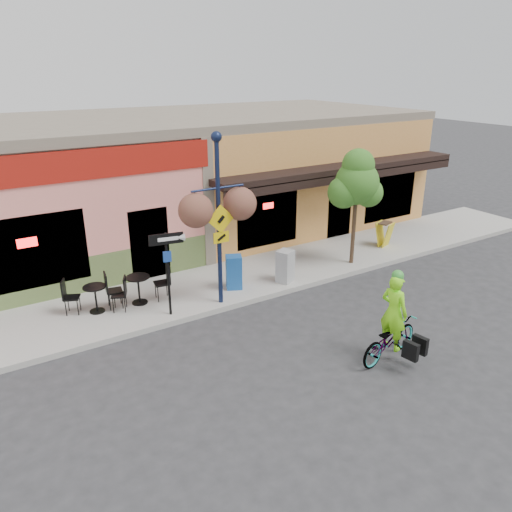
# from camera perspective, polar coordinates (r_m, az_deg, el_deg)

# --- Properties ---
(ground) EXTENTS (90.00, 90.00, 0.00)m
(ground) POSITION_cam_1_polar(r_m,az_deg,el_deg) (14.17, 4.81, -5.07)
(ground) COLOR #2D2D30
(ground) RESTS_ON ground
(sidewalk) EXTENTS (24.00, 3.00, 0.15)m
(sidewalk) POSITION_cam_1_polar(r_m,az_deg,el_deg) (15.63, 0.45, -2.10)
(sidewalk) COLOR #9E9B93
(sidewalk) RESTS_ON ground
(curb) EXTENTS (24.00, 0.12, 0.15)m
(curb) POSITION_cam_1_polar(r_m,az_deg,el_deg) (14.53, 3.53, -4.00)
(curb) COLOR #A8A59E
(curb) RESTS_ON ground
(building) EXTENTS (18.20, 8.20, 4.50)m
(building) POSITION_cam_1_polar(r_m,az_deg,el_deg) (19.64, -8.29, 9.18)
(building) COLOR #F7877A
(building) RESTS_ON ground
(bicycle) EXTENTS (1.93, 0.94, 0.97)m
(bicycle) POSITION_cam_1_polar(r_m,az_deg,el_deg) (11.69, 14.99, -9.11)
(bicycle) COLOR maroon
(bicycle) RESTS_ON ground
(cyclist_rider) EXTENTS (0.52, 0.71, 1.78)m
(cyclist_rider) POSITION_cam_1_polar(r_m,az_deg,el_deg) (11.53, 15.35, -7.31)
(cyclist_rider) COLOR #88FF1A
(cyclist_rider) RESTS_ON ground
(lamp_post) EXTENTS (1.47, 0.60, 4.58)m
(lamp_post) POSITION_cam_1_polar(r_m,az_deg,el_deg) (12.88, -4.28, 3.94)
(lamp_post) COLOR #131D3D
(lamp_post) RESTS_ON sidewalk
(one_way_sign) EXTENTS (0.87, 0.34, 2.23)m
(one_way_sign) POSITION_cam_1_polar(r_m,az_deg,el_deg) (12.77, -10.01, -2.12)
(one_way_sign) COLOR black
(one_way_sign) RESTS_ON sidewalk
(cafe_set_left) EXTENTS (1.77, 1.37, 0.95)m
(cafe_set_left) POSITION_cam_1_polar(r_m,az_deg,el_deg) (13.63, -17.89, -4.29)
(cafe_set_left) COLOR black
(cafe_set_left) RESTS_ON sidewalk
(cafe_set_right) EXTENTS (1.81, 1.10, 1.02)m
(cafe_set_right) POSITION_cam_1_polar(r_m,az_deg,el_deg) (13.79, -13.29, -3.34)
(cafe_set_right) COLOR black
(cafe_set_right) RESTS_ON sidewalk
(newspaper_box_blue) EXTENTS (0.57, 0.54, 0.99)m
(newspaper_box_blue) POSITION_cam_1_polar(r_m,az_deg,el_deg) (14.34, -2.54, -1.85)
(newspaper_box_blue) COLOR #1A52A0
(newspaper_box_blue) RESTS_ON sidewalk
(newspaper_box_grey) EXTENTS (0.58, 0.56, 0.98)m
(newspaper_box_grey) POSITION_cam_1_polar(r_m,az_deg,el_deg) (14.78, 3.35, -1.17)
(newspaper_box_grey) COLOR #A4A4A4
(newspaper_box_grey) RESTS_ON sidewalk
(street_tree) EXTENTS (1.60, 1.60, 3.75)m
(street_tree) POSITION_cam_1_polar(r_m,az_deg,el_deg) (16.06, 11.27, 5.50)
(street_tree) COLOR #3D7A26
(street_tree) RESTS_ON sidewalk
(sandwich_board) EXTENTS (0.63, 0.55, 0.88)m
(sandwich_board) POSITION_cam_1_polar(r_m,az_deg,el_deg) (18.22, 14.90, 2.33)
(sandwich_board) COLOR yellow
(sandwich_board) RESTS_ON sidewalk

